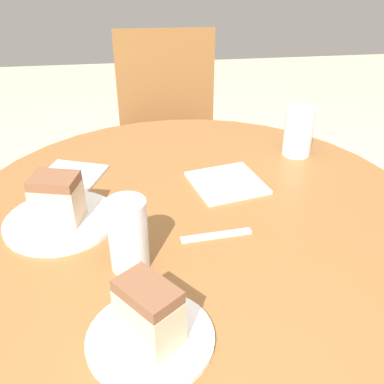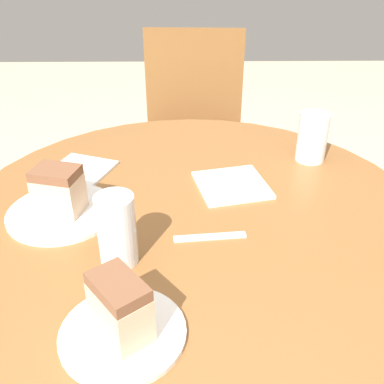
{
  "view_description": "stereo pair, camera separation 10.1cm",
  "coord_description": "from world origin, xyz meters",
  "px_view_note": "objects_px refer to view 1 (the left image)",
  "views": [
    {
      "loc": [
        -0.11,
        -0.86,
        1.27
      ],
      "look_at": [
        0.0,
        0.0,
        0.76
      ],
      "focal_mm": 42.0,
      "sensor_mm": 36.0,
      "label": 1
    },
    {
      "loc": [
        -0.01,
        -0.86,
        1.27
      ],
      "look_at": [
        0.0,
        0.0,
        0.76
      ],
      "focal_mm": 42.0,
      "sensor_mm": 36.0,
      "label": 2
    }
  ],
  "objects_px": {
    "plate_far": "(151,338)",
    "cake_slice_far": "(149,312)",
    "chair": "(168,134)",
    "glass_water": "(298,134)",
    "glass_lemonade": "(128,238)",
    "plate_near": "(61,221)",
    "cake_slice_near": "(57,198)"
  },
  "relations": [
    {
      "from": "plate_far",
      "to": "cake_slice_far",
      "type": "height_order",
      "value": "cake_slice_far"
    },
    {
      "from": "cake_slice_near",
      "to": "cake_slice_far",
      "type": "relative_size",
      "value": 0.97
    },
    {
      "from": "plate_near",
      "to": "cake_slice_near",
      "type": "bearing_deg",
      "value": 90.0
    },
    {
      "from": "chair",
      "to": "cake_slice_far",
      "type": "xyz_separation_m",
      "value": [
        -0.13,
        -1.33,
        0.3
      ]
    },
    {
      "from": "chair",
      "to": "plate_far",
      "type": "relative_size",
      "value": 4.5
    },
    {
      "from": "glass_lemonade",
      "to": "glass_water",
      "type": "bearing_deg",
      "value": 42.29
    },
    {
      "from": "cake_slice_near",
      "to": "plate_far",
      "type": "bearing_deg",
      "value": -63.12
    },
    {
      "from": "plate_far",
      "to": "glass_water",
      "type": "relative_size",
      "value": 1.51
    },
    {
      "from": "plate_near",
      "to": "cake_slice_far",
      "type": "relative_size",
      "value": 2.1
    },
    {
      "from": "cake_slice_far",
      "to": "glass_lemonade",
      "type": "distance_m",
      "value": 0.19
    },
    {
      "from": "plate_near",
      "to": "glass_lemonade",
      "type": "xyz_separation_m",
      "value": [
        0.15,
        -0.16,
        0.06
      ]
    },
    {
      "from": "cake_slice_far",
      "to": "glass_lemonade",
      "type": "relative_size",
      "value": 0.81
    },
    {
      "from": "chair",
      "to": "plate_far",
      "type": "distance_m",
      "value": 1.36
    },
    {
      "from": "plate_far",
      "to": "glass_water",
      "type": "bearing_deg",
      "value": 54.21
    },
    {
      "from": "glass_lemonade",
      "to": "plate_far",
      "type": "bearing_deg",
      "value": -81.39
    },
    {
      "from": "glass_water",
      "to": "cake_slice_near",
      "type": "bearing_deg",
      "value": -156.85
    },
    {
      "from": "plate_near",
      "to": "glass_lemonade",
      "type": "relative_size",
      "value": 1.7
    },
    {
      "from": "cake_slice_near",
      "to": "chair",
      "type": "bearing_deg",
      "value": 72.64
    },
    {
      "from": "glass_lemonade",
      "to": "glass_water",
      "type": "distance_m",
      "value": 0.63
    },
    {
      "from": "cake_slice_far",
      "to": "glass_water",
      "type": "bearing_deg",
      "value": 54.21
    },
    {
      "from": "glass_lemonade",
      "to": "glass_water",
      "type": "xyz_separation_m",
      "value": [
        0.47,
        0.43,
        -0.01
      ]
    },
    {
      "from": "plate_far",
      "to": "cake_slice_far",
      "type": "relative_size",
      "value": 1.73
    },
    {
      "from": "chair",
      "to": "glass_water",
      "type": "xyz_separation_m",
      "value": [
        0.31,
        -0.72,
        0.29
      ]
    },
    {
      "from": "cake_slice_far",
      "to": "chair",
      "type": "bearing_deg",
      "value": 84.35
    },
    {
      "from": "glass_lemonade",
      "to": "glass_water",
      "type": "relative_size",
      "value": 1.08
    },
    {
      "from": "chair",
      "to": "glass_lemonade",
      "type": "xyz_separation_m",
      "value": [
        -0.16,
        -1.15,
        0.3
      ]
    },
    {
      "from": "plate_near",
      "to": "plate_far",
      "type": "height_order",
      "value": "same"
    },
    {
      "from": "cake_slice_near",
      "to": "glass_lemonade",
      "type": "height_order",
      "value": "glass_lemonade"
    },
    {
      "from": "cake_slice_near",
      "to": "cake_slice_far",
      "type": "distance_m",
      "value": 0.39
    },
    {
      "from": "chair",
      "to": "glass_water",
      "type": "relative_size",
      "value": 6.78
    },
    {
      "from": "plate_near",
      "to": "cake_slice_far",
      "type": "xyz_separation_m",
      "value": [
        0.18,
        -0.35,
        0.06
      ]
    },
    {
      "from": "chair",
      "to": "cake_slice_far",
      "type": "distance_m",
      "value": 1.37
    }
  ]
}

